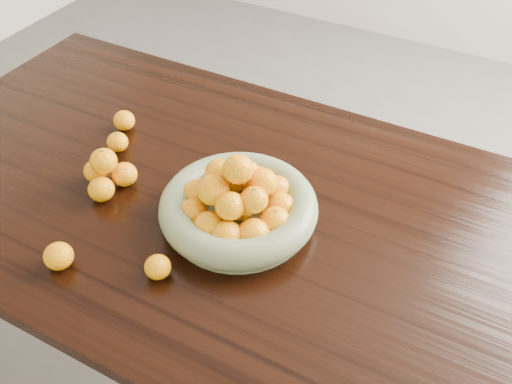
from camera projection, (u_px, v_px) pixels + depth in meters
The scene contains 8 objects.
ground at pixel (253, 373), 1.87m from camera, with size 5.00×5.00×0.00m, color #585553.
dining_table at pixel (253, 235), 1.43m from camera, with size 2.00×1.00×0.75m.
fruit_bowl at pixel (238, 205), 1.31m from camera, with size 0.37×0.37×0.18m.
orange_pyramid at pixel (106, 174), 1.40m from camera, with size 0.13×0.14×0.12m.
loose_orange_0 at pixel (118, 142), 1.52m from camera, with size 0.06×0.06×0.05m, color #FFA407.
loose_orange_1 at pixel (59, 256), 1.22m from camera, with size 0.06×0.06×0.06m, color #FFA407.
loose_orange_2 at pixel (158, 267), 1.20m from camera, with size 0.06×0.06×0.05m, color #FFA407.
loose_orange_3 at pixel (124, 120), 1.59m from camera, with size 0.06×0.06×0.06m, color #FFA407.
Camera 1 is at (0.48, -0.86, 1.70)m, focal length 40.00 mm.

